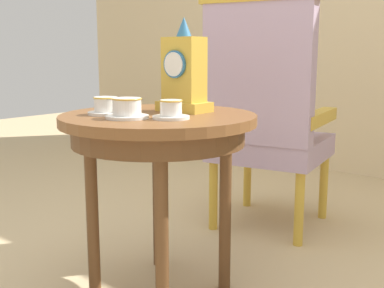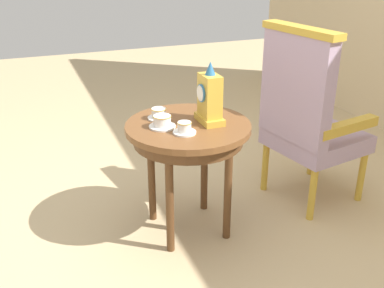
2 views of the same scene
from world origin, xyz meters
The scene contains 6 objects.
side_table centered at (-0.01, -0.01, 0.59)m, with size 0.69×0.69×0.67m.
teacup_left centered at (-0.14, -0.14, 0.69)m, with size 0.13×0.13×0.06m.
teacup_right centered at (-0.01, -0.16, 0.70)m, with size 0.14×0.14×0.07m.
teacup_center centered at (0.11, -0.08, 0.69)m, with size 0.12×0.12×0.06m.
mantel_clock centered at (0.01, 0.11, 0.80)m, with size 0.19×0.11×0.34m.
armchair centered at (-0.07, 0.79, 0.59)m, with size 0.63×0.62×1.14m.
Camera 1 is at (1.16, -1.24, 0.87)m, focal length 45.56 mm.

